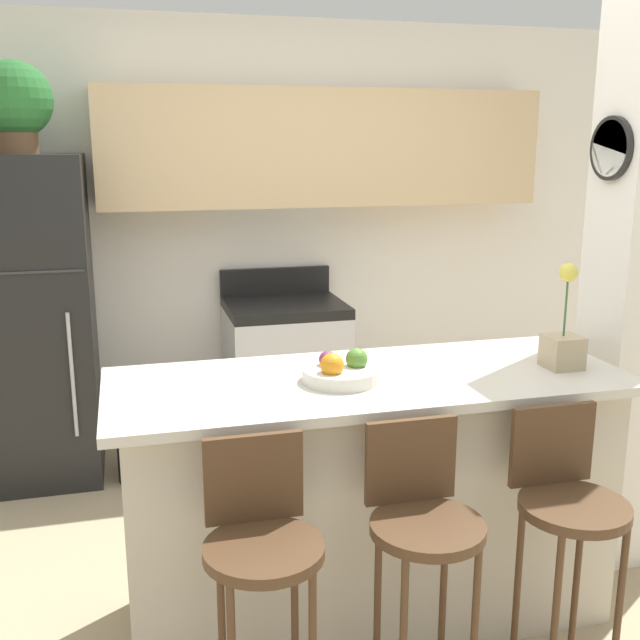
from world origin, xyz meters
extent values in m
plane|color=tan|center=(0.00, 0.00, 0.00)|extent=(14.00, 14.00, 0.00)
cube|color=white|center=(0.00, 2.08, 1.27)|extent=(5.60, 0.06, 2.55)
cube|color=tan|center=(0.33, 1.89, 1.80)|extent=(2.63, 0.32, 0.68)
cube|color=white|center=(0.05, 1.91, 1.52)|extent=(0.68, 0.28, 0.12)
cube|color=white|center=(1.25, 0.16, 1.27)|extent=(0.36, 0.32, 2.55)
cylinder|color=black|center=(1.06, 0.16, 1.81)|extent=(0.02, 0.25, 0.25)
cylinder|color=white|center=(1.05, 0.16, 1.81)|extent=(0.01, 0.22, 0.22)
cube|color=beige|center=(0.00, 0.00, 0.48)|extent=(1.80, 0.62, 0.95)
cube|color=beige|center=(0.00, 0.00, 0.97)|extent=(1.92, 0.74, 0.03)
cube|color=black|center=(-1.35, 1.70, 0.60)|extent=(0.63, 0.64, 1.21)
cube|color=black|center=(-1.35, 1.70, 1.49)|extent=(0.63, 0.64, 0.57)
cube|color=#333333|center=(-1.35, 1.38, 1.21)|extent=(0.60, 0.01, 0.01)
cylinder|color=#B2B2B7|center=(-1.15, 1.37, 0.66)|extent=(0.02, 0.02, 0.66)
cube|color=silver|center=(0.05, 1.73, 0.43)|extent=(0.69, 0.60, 0.85)
cube|color=black|center=(0.05, 1.73, 0.88)|extent=(0.69, 0.60, 0.06)
cube|color=black|center=(0.05, 2.01, 0.99)|extent=(0.69, 0.04, 0.16)
cube|color=black|center=(0.05, 1.42, 0.47)|extent=(0.41, 0.01, 0.27)
cylinder|color=#4C331E|center=(-0.51, -0.58, 0.68)|extent=(0.36, 0.36, 0.03)
cube|color=#4C331E|center=(-0.51, -0.43, 0.84)|extent=(0.30, 0.02, 0.28)
cylinder|color=#4C331E|center=(-0.63, -0.46, 0.33)|extent=(0.02, 0.02, 0.66)
cylinder|color=#4C331E|center=(-0.39, -0.46, 0.33)|extent=(0.02, 0.02, 0.66)
cylinder|color=#4C331E|center=(0.00, -0.58, 0.68)|extent=(0.36, 0.36, 0.03)
cube|color=#4C331E|center=(0.00, -0.43, 0.84)|extent=(0.30, 0.02, 0.28)
cylinder|color=#4C331E|center=(-0.12, -0.46, 0.33)|extent=(0.02, 0.02, 0.66)
cylinder|color=#4C331E|center=(0.12, -0.46, 0.33)|extent=(0.02, 0.02, 0.66)
cylinder|color=#4C331E|center=(0.51, -0.58, 0.68)|extent=(0.36, 0.36, 0.03)
cube|color=#4C331E|center=(0.51, -0.43, 0.84)|extent=(0.30, 0.02, 0.28)
cylinder|color=#4C331E|center=(0.39, -0.69, 0.33)|extent=(0.02, 0.02, 0.66)
cylinder|color=#4C331E|center=(0.63, -0.69, 0.33)|extent=(0.02, 0.02, 0.66)
cylinder|color=#4C331E|center=(0.39, -0.46, 0.33)|extent=(0.02, 0.02, 0.66)
cylinder|color=#4C331E|center=(0.63, -0.46, 0.33)|extent=(0.02, 0.02, 0.66)
cylinder|color=brown|center=(-1.35, 1.70, 1.84)|extent=(0.21, 0.21, 0.12)
sphere|color=#286B2D|center=(-1.35, 1.70, 2.04)|extent=(0.39, 0.39, 0.39)
cube|color=tan|center=(0.75, -0.08, 1.05)|extent=(0.13, 0.13, 0.13)
cylinder|color=#386633|center=(0.75, -0.08, 1.23)|extent=(0.01, 0.01, 0.22)
sphere|color=#DBCC4C|center=(0.75, -0.08, 1.36)|extent=(0.07, 0.07, 0.07)
cylinder|color=silver|center=(-0.12, -0.03, 1.01)|extent=(0.28, 0.28, 0.05)
sphere|color=#4C7F2D|center=(-0.06, -0.02, 1.06)|extent=(0.08, 0.08, 0.08)
sphere|color=#7A2D56|center=(-0.15, 0.02, 1.06)|extent=(0.06, 0.06, 0.06)
sphere|color=orange|center=(-0.16, -0.07, 1.07)|extent=(0.09, 0.09, 0.09)
cylinder|color=black|center=(-0.81, 1.48, 0.19)|extent=(0.28, 0.28, 0.38)
camera|label=1|loc=(-0.85, -2.51, 1.83)|focal=42.00mm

